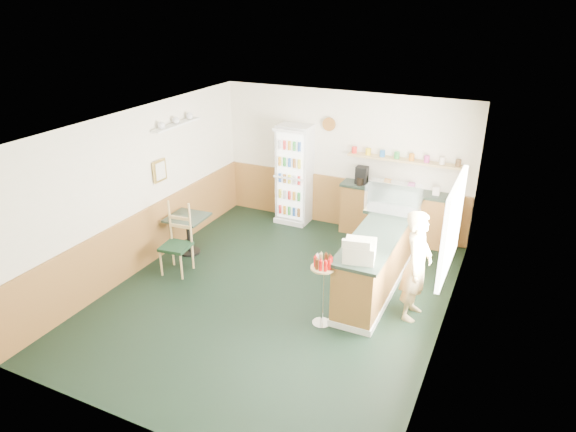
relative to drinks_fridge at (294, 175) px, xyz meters
The scene contains 13 objects.
ground 3.07m from the drinks_fridge, 71.12° to the right, with size 6.00×6.00×0.00m, color black.
room_envelope 2.20m from the drinks_fridge, 70.53° to the right, with size 5.04×6.02×2.72m.
service_counter 2.88m from the drinks_fridge, 36.10° to the right, with size 0.68×3.01×1.01m.
back_counter 2.18m from the drinks_fridge, ahead, with size 2.24×0.42×1.69m.
drinks_fridge is the anchor object (origin of this frame).
display_case 2.55m from the drinks_fridge, 25.51° to the right, with size 0.87×0.45×0.49m.
cash_register 3.65m from the drinks_fridge, 51.11° to the right, with size 0.42×0.44×0.24m, color beige.
shopkeeper 3.82m from the drinks_fridge, 38.41° to the right, with size 0.55×0.40×1.66m, color tan.
condiment_stand 3.66m from the drinks_fridge, 59.11° to the right, with size 0.35×0.35×1.08m.
newspaper_rack 2.56m from the drinks_fridge, 39.75° to the right, with size 0.09×0.44×0.52m.
cafe_table 2.45m from the drinks_fridge, 117.68° to the right, with size 0.69×0.69×0.72m.
cafe_chair 2.86m from the drinks_fridge, 108.17° to the right, with size 0.49×0.49×1.20m.
dog_doorstop 2.56m from the drinks_fridge, 46.70° to the right, with size 0.20×0.25×0.24m.
Camera 1 is at (3.12, -6.13, 4.36)m, focal length 32.00 mm.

